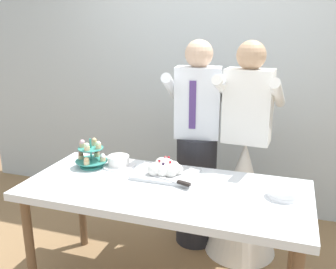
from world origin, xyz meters
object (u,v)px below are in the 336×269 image
object	(u,v)px
person_groom	(197,157)
main_cake_tray	(165,170)
cupcake_stand	(91,155)
round_cake	(119,162)
dessert_table	(164,197)
plate_stack	(284,193)
person_bride	(243,183)

from	to	relation	value
person_groom	main_cake_tray	bearing A→B (deg)	-100.60
cupcake_stand	round_cake	xyz separation A→B (m)	(0.18, 0.07, -0.05)
cupcake_stand	dessert_table	bearing A→B (deg)	-15.21
round_cake	plate_stack	bearing A→B (deg)	-7.76
main_cake_tray	plate_stack	bearing A→B (deg)	-6.92
dessert_table	round_cake	distance (m)	0.50
person_bride	dessert_table	bearing A→B (deg)	-123.02
cupcake_stand	main_cake_tray	size ratio (longest dim) A/B	0.54
cupcake_stand	plate_stack	bearing A→B (deg)	-3.71
cupcake_stand	person_groom	xyz separation A→B (m)	(0.65, 0.51, -0.11)
cupcake_stand	main_cake_tray	world-z (taller)	cupcake_stand
cupcake_stand	main_cake_tray	xyz separation A→B (m)	(0.56, 0.01, -0.04)
cupcake_stand	plate_stack	size ratio (longest dim) A/B	1.22
cupcake_stand	plate_stack	xyz separation A→B (m)	(1.33, -0.09, -0.06)
dessert_table	person_bride	size ratio (longest dim) A/B	1.08
cupcake_stand	plate_stack	world-z (taller)	cupcake_stand
main_cake_tray	person_groom	distance (m)	0.51
dessert_table	plate_stack	size ratio (longest dim) A/B	9.57
plate_stack	person_groom	bearing A→B (deg)	138.88
main_cake_tray	round_cake	bearing A→B (deg)	170.55
dessert_table	person_groom	world-z (taller)	person_groom
person_groom	person_bride	xyz separation A→B (m)	(0.38, -0.02, -0.16)
dessert_table	cupcake_stand	bearing A→B (deg)	164.79
round_cake	person_bride	xyz separation A→B (m)	(0.85, 0.41, -0.23)
round_cake	person_groom	distance (m)	0.65
round_cake	person_bride	size ratio (longest dim) A/B	0.14
cupcake_stand	person_bride	size ratio (longest dim) A/B	0.14
dessert_table	person_bride	world-z (taller)	person_bride
round_cake	person_bride	distance (m)	0.98
dessert_table	round_cake	size ratio (longest dim) A/B	7.50
person_groom	round_cake	bearing A→B (deg)	-137.44
main_cake_tray	person_groom	size ratio (longest dim) A/B	0.26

